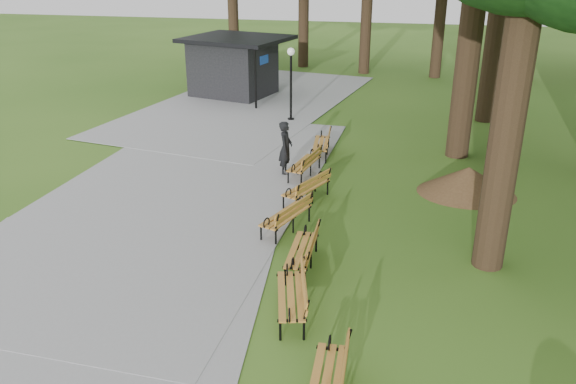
% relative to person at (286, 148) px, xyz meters
% --- Properties ---
extents(ground, '(100.00, 100.00, 0.00)m').
position_rel_person_xyz_m(ground, '(1.03, -5.03, -0.88)').
color(ground, '#38641C').
rests_on(ground, ground).
extents(path, '(12.00, 38.00, 0.06)m').
position_rel_person_xyz_m(path, '(-2.97, -2.03, -0.85)').
color(path, '#969699').
rests_on(path, ground).
extents(person, '(0.43, 0.65, 1.76)m').
position_rel_person_xyz_m(person, '(0.00, 0.00, 0.00)').
color(person, black).
rests_on(person, ground).
extents(kiosk, '(5.51, 5.07, 2.92)m').
position_rel_person_xyz_m(kiosk, '(-5.02, 10.49, 0.58)').
color(kiosk, black).
rests_on(kiosk, ground).
extents(lamp_post, '(0.32, 0.32, 3.08)m').
position_rel_person_xyz_m(lamp_post, '(-1.19, 6.39, 1.34)').
color(lamp_post, black).
rests_on(lamp_post, ground).
extents(dirt_mound, '(2.44, 2.44, 0.84)m').
position_rel_person_xyz_m(dirt_mound, '(5.67, -0.47, -0.46)').
color(dirt_mound, '#47301C').
rests_on(dirt_mound, ground).
extents(bench_0, '(0.70, 1.92, 0.88)m').
position_rel_person_xyz_m(bench_0, '(2.90, -10.03, -0.44)').
color(bench_0, '#B57529').
rests_on(bench_0, ground).
extents(bench_1, '(1.08, 2.00, 0.88)m').
position_rel_person_xyz_m(bench_1, '(1.83, -7.76, -0.44)').
color(bench_1, '#B57529').
rests_on(bench_1, ground).
extents(bench_2, '(0.68, 1.91, 0.88)m').
position_rel_person_xyz_m(bench_2, '(1.67, -5.86, -0.44)').
color(bench_2, '#B57529').
rests_on(bench_2, ground).
extents(bench_3, '(1.24, 2.00, 0.88)m').
position_rel_person_xyz_m(bench_3, '(0.92, -4.10, -0.44)').
color(bench_3, '#B57529').
rests_on(bench_3, ground).
extents(bench_4, '(1.34, 2.00, 0.88)m').
position_rel_person_xyz_m(bench_4, '(1.08, -2.13, -0.44)').
color(bench_4, '#B57529').
rests_on(bench_4, ground).
extents(bench_5, '(0.97, 1.98, 0.88)m').
position_rel_person_xyz_m(bench_5, '(0.64, -0.12, -0.44)').
color(bench_5, '#B57529').
rests_on(bench_5, ground).
extents(bench_6, '(0.82, 1.95, 0.88)m').
position_rel_person_xyz_m(bench_6, '(0.83, 2.08, -0.44)').
color(bench_6, '#B57529').
rests_on(bench_6, ground).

